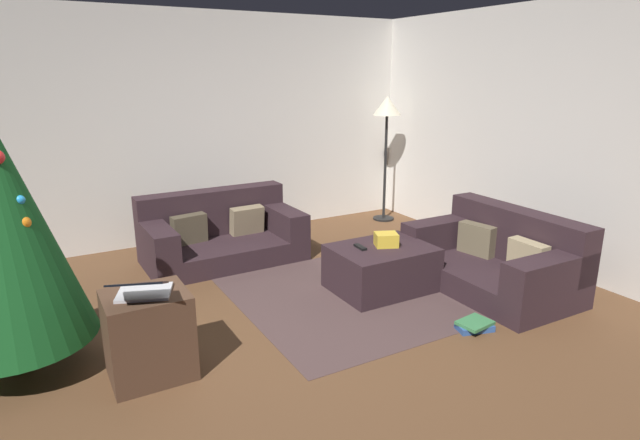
% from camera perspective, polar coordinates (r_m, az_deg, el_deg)
% --- Properties ---
extents(ground_plane, '(6.40, 6.40, 0.00)m').
position_cam_1_polar(ground_plane, '(3.79, -3.06, -15.05)').
color(ground_plane, brown).
extents(rear_partition, '(6.40, 0.12, 2.60)m').
position_cam_1_polar(rear_partition, '(6.26, -16.39, 9.35)').
color(rear_partition, silver).
rests_on(rear_partition, ground_plane).
extents(corner_partition, '(0.12, 6.40, 2.60)m').
position_cam_1_polar(corner_partition, '(5.46, 27.93, 7.27)').
color(corner_partition, silver).
rests_on(corner_partition, ground_plane).
extents(couch_left, '(1.62, 0.91, 0.71)m').
position_cam_1_polar(couch_left, '(5.70, -10.77, -1.51)').
color(couch_left, '#2D1E23').
rests_on(couch_left, ground_plane).
extents(couch_right, '(0.91, 1.52, 0.71)m').
position_cam_1_polar(couch_right, '(5.13, 18.68, -4.01)').
color(couch_right, '#2D1E23').
rests_on(couch_right, ground_plane).
extents(ottoman, '(0.89, 0.68, 0.41)m').
position_cam_1_polar(ottoman, '(4.87, 6.67, -5.18)').
color(ottoman, '#2D1E23').
rests_on(ottoman, ground_plane).
extents(gift_box, '(0.25, 0.23, 0.12)m').
position_cam_1_polar(gift_box, '(4.81, 7.18, -2.13)').
color(gift_box, gold).
rests_on(gift_box, ottoman).
extents(tv_remote, '(0.06, 0.16, 0.02)m').
position_cam_1_polar(tv_remote, '(4.74, 4.38, -2.94)').
color(tv_remote, black).
rests_on(tv_remote, ottoman).
extents(side_table, '(0.52, 0.44, 0.58)m').
position_cam_1_polar(side_table, '(3.67, -18.07, -11.78)').
color(side_table, '#4C3323').
rests_on(side_table, ground_plane).
extents(laptop, '(0.45, 0.52, 0.19)m').
position_cam_1_polar(laptop, '(3.47, -18.72, -7.13)').
color(laptop, silver).
rests_on(laptop, side_table).
extents(book_stack, '(0.31, 0.23, 0.07)m').
position_cam_1_polar(book_stack, '(4.34, 16.42, -10.90)').
color(book_stack, '#2D5193').
rests_on(book_stack, ground_plane).
extents(corner_lamp, '(0.36, 0.36, 1.63)m').
position_cam_1_polar(corner_lamp, '(6.94, 7.27, 11.18)').
color(corner_lamp, black).
rests_on(corner_lamp, ground_plane).
extents(area_rug, '(2.60, 2.00, 0.01)m').
position_cam_1_polar(area_rug, '(4.95, 6.59, -7.36)').
color(area_rug, '#483533').
rests_on(area_rug, ground_plane).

